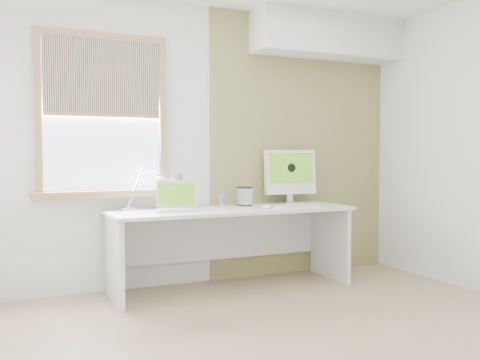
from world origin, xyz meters
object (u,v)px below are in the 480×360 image
laptop (178,203)px  external_drive (244,196)px  desk (229,229)px  desk_lamp (169,187)px  imac (290,173)px

laptop → external_drive: bearing=13.1°
desk → laptop: laptop is taller
desk_lamp → desk: bearing=-19.5°
desk → external_drive: external_drive is taller
desk → external_drive: (0.20, 0.10, 0.28)m
desk_lamp → external_drive: (0.71, -0.08, -0.10)m
laptop → external_drive: size_ratio=2.37×
imac → desk: bearing=-166.9°
desk → imac: bearing=13.1°
desk_lamp → imac: 1.25m
external_drive → laptop: bearing=-166.9°
external_drive → imac: 0.58m
external_drive → imac: bearing=7.6°
desk_lamp → external_drive: size_ratio=3.65×
laptop → external_drive: 0.72m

